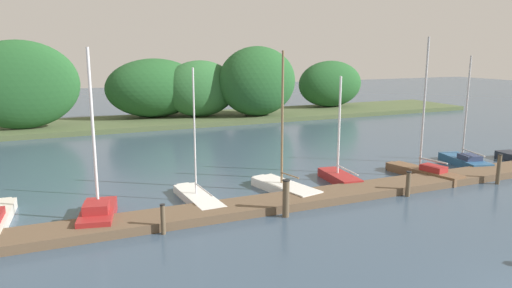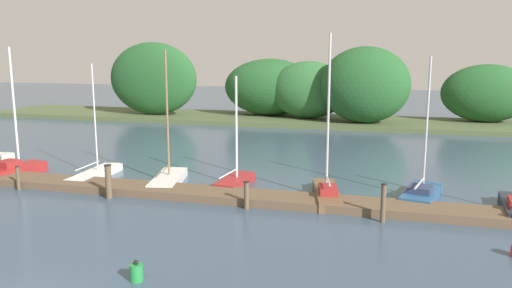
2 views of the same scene
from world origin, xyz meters
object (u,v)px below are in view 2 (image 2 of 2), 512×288
at_px(sailboat_2, 97,173).
at_px(sailboat_4, 236,179).
at_px(sailboat_1, 17,168).
at_px(sailboat_6, 422,192).
at_px(channel_buoy_0, 137,272).
at_px(mooring_piling_4, 383,203).
at_px(mooring_piling_2, 108,182).
at_px(sailboat_5, 327,190).
at_px(mooring_piling_3, 246,195).
at_px(sailboat_3, 169,177).
at_px(mooring_piling_1, 18,178).

xyz_separation_m(sailboat_2, sailboat_4, (7.49, 0.25, 0.09)).
height_order(sailboat_1, sailboat_4, sailboat_1).
height_order(sailboat_6, channel_buoy_0, sailboat_6).
height_order(sailboat_2, mooring_piling_4, sailboat_2).
relative_size(mooring_piling_2, channel_buoy_0, 2.44).
bearing_deg(sailboat_5, sailboat_1, 77.73).
bearing_deg(sailboat_4, mooring_piling_3, -150.28).
xyz_separation_m(sailboat_4, sailboat_6, (8.59, 0.02, 0.01)).
relative_size(sailboat_1, mooring_piling_3, 5.67).
xyz_separation_m(sailboat_6, mooring_piling_4, (-1.61, -3.61, 0.43)).
relative_size(sailboat_3, channel_buoy_0, 10.39).
xyz_separation_m(sailboat_6, mooring_piling_1, (-18.28, -3.37, 0.24)).
relative_size(sailboat_5, mooring_piling_1, 6.33).
bearing_deg(sailboat_6, mooring_piling_1, 113.44).
bearing_deg(sailboat_2, sailboat_3, -95.07).
relative_size(sailboat_4, sailboat_6, 0.85).
xyz_separation_m(sailboat_1, sailboat_3, (8.36, 0.63, -0.11)).
xyz_separation_m(sailboat_1, mooring_piling_3, (13.22, -2.32, 0.17)).
xyz_separation_m(sailboat_2, channel_buoy_0, (7.85, -10.30, 0.03)).
distance_m(mooring_piling_4, channel_buoy_0, 9.63).
bearing_deg(sailboat_4, sailboat_3, 102.91).
bearing_deg(sailboat_5, mooring_piling_4, -148.15).
xyz_separation_m(sailboat_3, channel_buoy_0, (3.70, -10.13, -0.06)).
bearing_deg(sailboat_3, sailboat_6, -100.24).
distance_m(sailboat_6, mooring_piling_2, 13.85).
distance_m(mooring_piling_2, channel_buoy_0, 8.74).
distance_m(sailboat_6, mooring_piling_1, 18.59).
distance_m(sailboat_1, channel_buoy_0, 15.36).
relative_size(sailboat_3, sailboat_6, 1.05).
bearing_deg(sailboat_3, mooring_piling_3, -133.60).
relative_size(sailboat_6, channel_buoy_0, 9.92).
distance_m(sailboat_1, sailboat_5, 16.24).
distance_m(sailboat_1, mooring_piling_4, 18.87).
bearing_deg(sailboat_6, sailboat_2, 103.94).
relative_size(sailboat_6, mooring_piling_3, 5.30).
distance_m(mooring_piling_1, mooring_piling_4, 16.68).
xyz_separation_m(mooring_piling_2, mooring_piling_3, (6.31, 0.15, -0.18)).
bearing_deg(mooring_piling_3, sailboat_4, 114.08).
relative_size(sailboat_5, mooring_piling_3, 6.13).
distance_m(sailboat_4, mooring_piling_2, 5.97).
bearing_deg(sailboat_2, mooring_piling_3, -111.78).
relative_size(sailboat_1, channel_buoy_0, 10.61).
height_order(sailboat_6, mooring_piling_3, sailboat_6).
xyz_separation_m(sailboat_1, sailboat_2, (4.22, 0.80, -0.19)).
bearing_deg(mooring_piling_1, sailboat_3, 24.81).
bearing_deg(channel_buoy_0, sailboat_6, 52.08).
bearing_deg(sailboat_4, channel_buoy_0, -172.45).
bearing_deg(mooring_piling_3, sailboat_1, 170.06).
bearing_deg(sailboat_3, sailboat_4, -95.10).
relative_size(sailboat_1, mooring_piling_4, 4.38).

